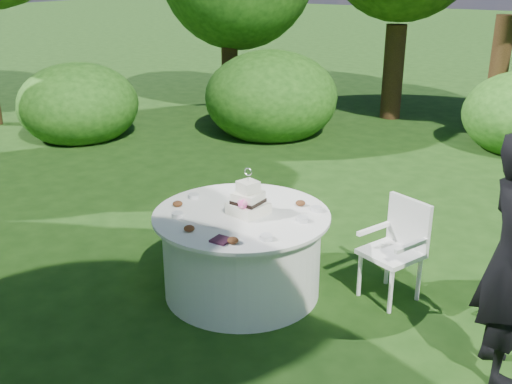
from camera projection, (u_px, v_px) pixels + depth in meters
ground at (242, 290)px, 5.50m from camera, size 80.00×80.00×0.00m
napkins at (221, 240)px, 4.70m from camera, size 0.14×0.14×0.02m
feather_plume at (197, 222)px, 5.04m from camera, size 0.48×0.07×0.01m
table at (242, 253)px, 5.36m from camera, size 1.56×1.56×0.77m
cake at (248, 201)px, 5.19m from camera, size 0.35×0.35×0.42m
chair at (398, 243)px, 5.25m from camera, size 0.58×0.58×0.91m
votives at (248, 210)px, 5.25m from camera, size 1.22×0.89×0.04m
petal_cups at (226, 218)px, 5.07m from camera, size 1.02×1.06×0.05m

